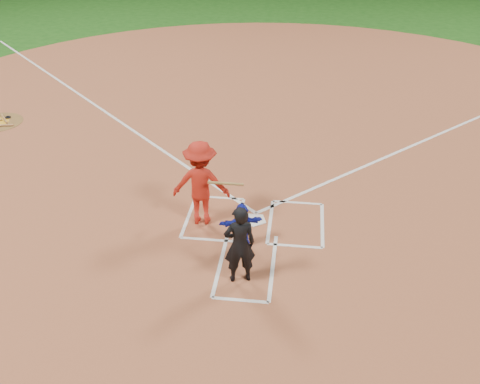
# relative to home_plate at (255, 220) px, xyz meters

# --- Properties ---
(ground) EXTENTS (120.00, 120.00, 0.00)m
(ground) POSITION_rel_home_plate_xyz_m (0.00, 0.00, -0.02)
(ground) COLOR #194D13
(ground) RESTS_ON ground
(home_plate_dirt) EXTENTS (28.00, 28.00, 0.01)m
(home_plate_dirt) POSITION_rel_home_plate_xyz_m (0.00, 6.00, -0.01)
(home_plate_dirt) COLOR #985031
(home_plate_dirt) RESTS_ON ground
(home_plate) EXTENTS (0.60, 0.60, 0.02)m
(home_plate) POSITION_rel_home_plate_xyz_m (0.00, 0.00, 0.00)
(home_plate) COLOR white
(home_plate) RESTS_ON home_plate_dirt
(on_deck_bat_a) EXTENTS (0.58, 0.69, 0.06)m
(on_deck_bat_a) POSITION_rel_home_plate_xyz_m (-8.93, 5.02, 0.03)
(on_deck_bat_a) COLOR #A6703C
(on_deck_bat_a) RESTS_ON on_deck_circle
(on_deck_bat_c) EXTENTS (0.83, 0.24, 0.06)m
(on_deck_bat_c) POSITION_rel_home_plate_xyz_m (-8.78, 4.47, 0.03)
(on_deck_bat_c) COLOR #A76D3D
(on_deck_bat_c) RESTS_ON on_deck_circle
(bat_weight_donut) EXTENTS (0.19, 0.19, 0.05)m
(bat_weight_donut) POSITION_rel_home_plate_xyz_m (-8.88, 5.17, 0.03)
(bat_weight_donut) COLOR black
(bat_weight_donut) RESTS_ON on_deck_circle
(catcher) EXTENTS (1.01, 0.61, 1.04)m
(catcher) POSITION_rel_home_plate_xyz_m (-0.19, -1.01, 0.51)
(catcher) COLOR #161FB4
(catcher) RESTS_ON home_plate_dirt
(umpire) EXTENTS (0.72, 0.58, 1.71)m
(umpire) POSITION_rel_home_plate_xyz_m (-0.09, -2.18, 0.85)
(umpire) COLOR black
(umpire) RESTS_ON home_plate_dirt
(chalk_markings) EXTENTS (28.35, 17.32, 0.01)m
(chalk_markings) POSITION_rel_home_plate_xyz_m (0.00, 5.29, -0.01)
(chalk_markings) COLOR white
(chalk_markings) RESTS_ON home_plate_dirt
(batter_at_plate) EXTENTS (1.67, 0.84, 2.04)m
(batter_at_plate) POSITION_rel_home_plate_xyz_m (-1.23, -0.17, 1.01)
(batter_at_plate) COLOR red
(batter_at_plate) RESTS_ON home_plate_dirt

